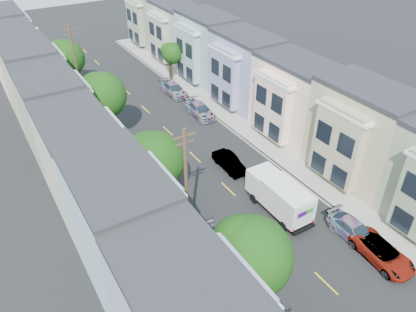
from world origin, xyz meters
TOP-DOWN VIEW (x-y plane):
  - ground at (0.00, 0.00)m, footprint 160.00×160.00m
  - road_slab at (0.00, 15.00)m, footprint 12.00×70.00m
  - curb_left at (-6.05, 15.00)m, footprint 0.30×70.00m
  - curb_right at (6.05, 15.00)m, footprint 0.30×70.00m
  - sidewalk_left at (-7.35, 15.00)m, footprint 2.60×70.00m
  - sidewalk_right at (7.35, 15.00)m, footprint 2.60×70.00m
  - centerline at (0.00, 15.00)m, footprint 0.12×70.00m
  - townhouse_row_left at (-11.15, 15.00)m, footprint 5.00×70.00m
  - townhouse_row_right at (11.15, 15.00)m, footprint 5.00×70.00m
  - tree_b at (-6.30, -5.29)m, footprint 4.70×4.70m
  - tree_c at (-6.30, 7.39)m, footprint 4.70×4.70m
  - tree_d at (-6.30, 19.27)m, footprint 4.70×4.70m
  - tree_e at (-6.30, 33.30)m, footprint 4.70×4.70m
  - tree_far_r at (6.89, 30.15)m, footprint 2.82×2.82m
  - utility_pole_near at (-6.30, 2.00)m, footprint 1.60×0.26m
  - utility_pole_far at (-6.30, 28.00)m, footprint 1.60×0.26m
  - fedex_truck at (1.92, 1.51)m, footprint 2.37×6.15m
  - lead_sedan at (1.84, 8.66)m, footprint 1.46×4.10m
  - parked_left_c at (-4.90, 0.13)m, footprint 2.28×4.64m
  - parked_left_d at (-4.90, 10.49)m, footprint 2.13×4.83m
  - parked_right_a at (4.90, -6.49)m, footprint 2.63×5.08m
  - parked_right_b at (4.90, -3.91)m, footprint 1.95×4.58m
  - parked_right_c at (4.90, 19.30)m, footprint 2.06×4.77m
  - parked_right_d at (4.90, 26.01)m, footprint 2.09×4.76m

SIDE VIEW (x-z plane):
  - ground at x=0.00m, z-range 0.00..0.00m
  - centerline at x=0.00m, z-range -0.01..0.01m
  - townhouse_row_left at x=-11.15m, z-range -4.25..4.25m
  - townhouse_row_right at x=11.15m, z-range -4.25..4.25m
  - road_slab at x=0.00m, z-range 0.00..0.02m
  - curb_left at x=-6.05m, z-range 0.00..0.15m
  - curb_right at x=6.05m, z-range 0.00..0.15m
  - sidewalk_left at x=-7.35m, z-range 0.00..0.15m
  - sidewalk_right at x=7.35m, z-range 0.00..0.15m
  - parked_left_c at x=-4.90m, z-range 0.00..1.35m
  - lead_sedan at x=1.84m, z-range 0.00..1.37m
  - parked_right_b at x=4.90m, z-range 0.00..1.37m
  - parked_right_a at x=4.90m, z-range 0.00..1.37m
  - parked_right_d at x=4.90m, z-range 0.00..1.42m
  - parked_right_c at x=4.90m, z-range 0.00..1.42m
  - parked_left_d at x=-4.90m, z-range 0.00..1.53m
  - fedex_truck at x=1.92m, z-range 0.17..3.12m
  - tree_far_r at x=6.89m, z-range 1.15..6.37m
  - tree_c at x=-6.30m, z-range 1.10..8.02m
  - tree_e at x=-6.30m, z-range 1.12..8.10m
  - utility_pole_near at x=-6.30m, z-range 0.15..10.15m
  - utility_pole_far at x=-6.30m, z-range 0.15..10.15m
  - tree_d at x=-6.30m, z-range 1.46..9.12m
  - tree_b at x=-6.30m, z-range 1.59..9.51m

